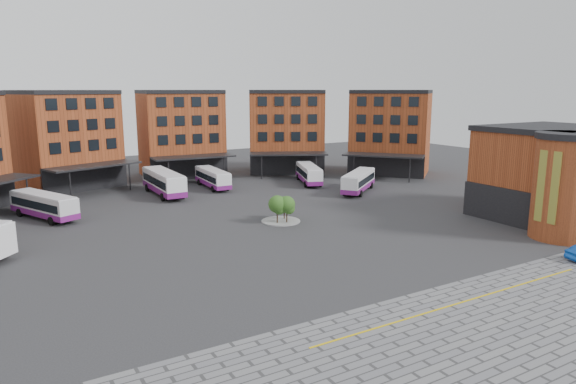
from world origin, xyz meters
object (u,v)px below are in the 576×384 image
tree_island (283,207)px  bus_b (44,205)px  bus_d (213,178)px  bus_e (309,173)px  bus_c (164,182)px  bus_f (359,181)px

tree_island → bus_b: size_ratio=0.41×
bus_d → bus_e: size_ratio=0.96×
tree_island → bus_b: bearing=146.1°
bus_d → bus_e: (14.60, -4.24, 0.05)m
bus_b → bus_c: (16.03, 6.28, 0.24)m
bus_b → bus_c: bus_c is taller
bus_d → bus_b: bearing=-159.1°
tree_island → bus_d: size_ratio=0.43×
bus_b → bus_c: size_ratio=0.88×
bus_c → bus_d: 8.19m
tree_island → bus_f: tree_island is taller
tree_island → bus_e: (15.74, 19.01, -0.23)m
bus_b → bus_e: size_ratio=1.01×
tree_island → bus_f: size_ratio=0.45×
bus_d → bus_c: bearing=-166.1°
bus_c → bus_d: bearing=11.5°
bus_f → bus_d: bearing=-166.5°
bus_d → bus_e: 15.20m
tree_island → bus_d: (1.15, 23.25, -0.28)m
bus_e → tree_island: bearing=-108.0°
bus_e → bus_f: size_ratio=1.07×
bus_e → bus_c: bearing=-165.1°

